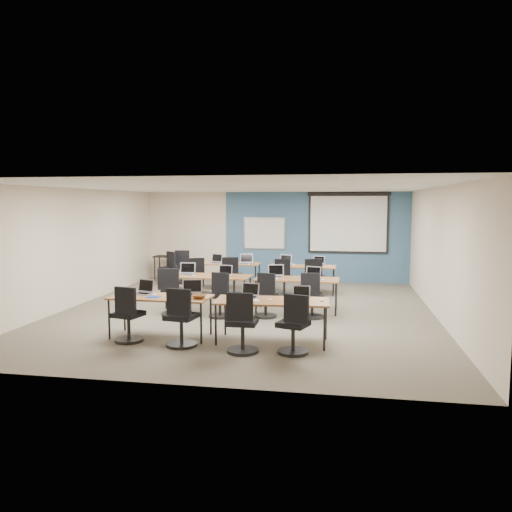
% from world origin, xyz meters
% --- Properties ---
extents(floor, '(8.00, 9.00, 0.02)m').
position_xyz_m(floor, '(0.00, 0.00, 0.00)').
color(floor, '#6B6354').
rests_on(floor, ground).
extents(ceiling, '(8.00, 9.00, 0.02)m').
position_xyz_m(ceiling, '(0.00, 0.00, 2.70)').
color(ceiling, white).
rests_on(ceiling, ground).
extents(wall_back, '(8.00, 0.04, 2.70)m').
position_xyz_m(wall_back, '(0.00, 4.50, 1.35)').
color(wall_back, beige).
rests_on(wall_back, ground).
extents(wall_front, '(8.00, 0.04, 2.70)m').
position_xyz_m(wall_front, '(0.00, -4.50, 1.35)').
color(wall_front, beige).
rests_on(wall_front, ground).
extents(wall_left, '(0.04, 9.00, 2.70)m').
position_xyz_m(wall_left, '(-4.00, 0.00, 1.35)').
color(wall_left, beige).
rests_on(wall_left, ground).
extents(wall_right, '(0.04, 9.00, 2.70)m').
position_xyz_m(wall_right, '(4.00, 0.00, 1.35)').
color(wall_right, beige).
rests_on(wall_right, ground).
extents(blue_accent_panel, '(5.50, 0.04, 2.70)m').
position_xyz_m(blue_accent_panel, '(1.25, 4.47, 1.35)').
color(blue_accent_panel, '#3D5977').
rests_on(blue_accent_panel, wall_back).
extents(whiteboard, '(1.28, 0.03, 0.98)m').
position_xyz_m(whiteboard, '(-0.30, 4.43, 1.45)').
color(whiteboard, '#9CA4AD').
rests_on(whiteboard, wall_back).
extents(projector_screen, '(2.40, 0.10, 1.82)m').
position_xyz_m(projector_screen, '(2.20, 4.41, 1.89)').
color(projector_screen, black).
rests_on(projector_screen, wall_back).
extents(training_table_front_left, '(1.77, 0.74, 0.73)m').
position_xyz_m(training_table_front_left, '(-1.09, -2.30, 0.68)').
color(training_table_front_left, brown).
rests_on(training_table_front_left, floor).
extents(training_table_front_right, '(1.91, 0.80, 0.73)m').
position_xyz_m(training_table_front_right, '(0.90, -2.30, 0.69)').
color(training_table_front_right, '#97622A').
rests_on(training_table_front_right, floor).
extents(training_table_mid_left, '(1.92, 0.80, 0.73)m').
position_xyz_m(training_table_mid_left, '(-0.93, 0.32, 0.69)').
color(training_table_mid_left, olive).
rests_on(training_table_mid_left, floor).
extents(training_table_mid_right, '(1.82, 0.76, 0.73)m').
position_xyz_m(training_table_mid_right, '(1.09, 0.21, 0.69)').
color(training_table_mid_right, olive).
rests_on(training_table_mid_right, floor).
extents(training_table_back_left, '(1.72, 0.72, 0.73)m').
position_xyz_m(training_table_back_left, '(-1.02, 2.71, 0.68)').
color(training_table_back_left, '#A47945').
rests_on(training_table_back_left, floor).
extents(training_table_back_right, '(1.74, 0.73, 0.73)m').
position_xyz_m(training_table_back_right, '(1.03, 2.43, 0.68)').
color(training_table_back_right, '#A9672B').
rests_on(training_table_back_right, floor).
extents(laptop_0, '(0.34, 0.29, 0.26)m').
position_xyz_m(laptop_0, '(-1.47, -2.12, 0.79)').
color(laptop_0, '#AEAFB9').
rests_on(laptop_0, training_table_front_left).
extents(mouse_0, '(0.07, 0.11, 0.04)m').
position_xyz_m(mouse_0, '(-1.21, -2.26, 0.74)').
color(mouse_0, white).
rests_on(mouse_0, training_table_front_left).
extents(task_chair_0, '(0.49, 0.49, 0.97)m').
position_xyz_m(task_chair_0, '(-1.52, -2.72, 0.40)').
color(task_chair_0, black).
rests_on(task_chair_0, floor).
extents(laptop_1, '(0.36, 0.31, 0.27)m').
position_xyz_m(laptop_1, '(-0.60, -2.07, 0.80)').
color(laptop_1, silver).
rests_on(laptop_1, training_table_front_left).
extents(mouse_1, '(0.09, 0.12, 0.04)m').
position_xyz_m(mouse_1, '(-0.40, -2.33, 0.74)').
color(mouse_1, white).
rests_on(mouse_1, training_table_front_left).
extents(task_chair_1, '(0.52, 0.52, 1.00)m').
position_xyz_m(task_chair_1, '(-0.54, -2.83, 0.41)').
color(task_chair_1, black).
rests_on(task_chair_1, floor).
extents(laptop_2, '(0.32, 0.27, 0.24)m').
position_xyz_m(laptop_2, '(0.47, -2.11, 0.79)').
color(laptop_2, silver).
rests_on(laptop_2, training_table_front_right).
extents(mouse_2, '(0.08, 0.10, 0.03)m').
position_xyz_m(mouse_2, '(0.87, -2.33, 0.74)').
color(mouse_2, white).
rests_on(mouse_2, training_table_front_right).
extents(task_chair_2, '(0.51, 0.51, 0.99)m').
position_xyz_m(task_chair_2, '(0.52, -3.00, 0.41)').
color(task_chair_2, black).
rests_on(task_chair_2, floor).
extents(laptop_3, '(0.30, 0.26, 0.23)m').
position_xyz_m(laptop_3, '(1.38, -2.17, 0.79)').
color(laptop_3, '#B0B0B0').
rests_on(laptop_3, training_table_front_right).
extents(mouse_3, '(0.07, 0.11, 0.04)m').
position_xyz_m(mouse_3, '(1.73, -2.24, 0.74)').
color(mouse_3, white).
rests_on(mouse_3, training_table_front_right).
extents(task_chair_3, '(0.51, 0.49, 0.97)m').
position_xyz_m(task_chair_3, '(1.33, -2.92, 0.40)').
color(task_chair_3, black).
rests_on(task_chair_3, floor).
extents(laptop_4, '(0.35, 0.30, 0.27)m').
position_xyz_m(laptop_4, '(-1.47, 0.38, 0.80)').
color(laptop_4, '#9F9FA9').
rests_on(laptop_4, training_table_mid_left).
extents(mouse_4, '(0.06, 0.09, 0.03)m').
position_xyz_m(mouse_4, '(-1.23, 0.15, 0.74)').
color(mouse_4, white).
rests_on(mouse_4, training_table_mid_left).
extents(task_chair_4, '(0.54, 0.54, 1.02)m').
position_xyz_m(task_chair_4, '(-1.45, -0.64, 0.42)').
color(task_chair_4, black).
rests_on(task_chair_4, floor).
extents(laptop_5, '(0.32, 0.27, 0.24)m').
position_xyz_m(laptop_5, '(-0.54, 0.28, 0.79)').
color(laptop_5, '#A6A6AA').
rests_on(laptop_5, training_table_mid_left).
extents(mouse_5, '(0.07, 0.10, 0.03)m').
position_xyz_m(mouse_5, '(-0.43, 0.03, 0.74)').
color(mouse_5, white).
rests_on(mouse_5, training_table_mid_left).
extents(task_chair_5, '(0.49, 0.48, 0.96)m').
position_xyz_m(task_chair_5, '(-0.42, -0.67, 0.39)').
color(task_chair_5, black).
rests_on(task_chair_5, floor).
extents(laptop_6, '(0.36, 0.30, 0.27)m').
position_xyz_m(laptop_6, '(0.59, 0.35, 0.80)').
color(laptop_6, '#BABABA').
rests_on(laptop_6, training_table_mid_right).
extents(mouse_6, '(0.07, 0.10, 0.03)m').
position_xyz_m(mouse_6, '(0.67, 0.07, 0.74)').
color(mouse_6, white).
rests_on(mouse_6, training_table_mid_right).
extents(task_chair_6, '(0.46, 0.46, 0.95)m').
position_xyz_m(task_chair_6, '(0.51, -0.51, 0.39)').
color(task_chair_6, black).
rests_on(task_chair_6, floor).
extents(laptop_7, '(0.34, 0.29, 0.26)m').
position_xyz_m(laptop_7, '(1.44, 0.27, 0.79)').
color(laptop_7, '#B8B8BD').
rests_on(laptop_7, training_table_mid_right).
extents(mouse_7, '(0.09, 0.12, 0.04)m').
position_xyz_m(mouse_7, '(1.65, 0.05, 0.74)').
color(mouse_7, white).
rests_on(mouse_7, training_table_mid_right).
extents(task_chair_7, '(0.48, 0.48, 0.96)m').
position_xyz_m(task_chair_7, '(1.45, -0.41, 0.40)').
color(task_chair_7, black).
rests_on(task_chair_7, floor).
extents(laptop_8, '(0.33, 0.28, 0.25)m').
position_xyz_m(laptop_8, '(-1.35, 2.64, 0.79)').
color(laptop_8, '#AEAEAF').
rests_on(laptop_8, training_table_back_left).
extents(mouse_8, '(0.07, 0.10, 0.03)m').
position_xyz_m(mouse_8, '(-1.16, 2.56, 0.74)').
color(mouse_8, white).
rests_on(mouse_8, training_table_back_left).
extents(task_chair_8, '(0.52, 0.49, 0.97)m').
position_xyz_m(task_chair_8, '(-1.56, 1.79, 0.40)').
color(task_chair_8, black).
rests_on(task_chair_8, floor).
extents(laptop_9, '(0.35, 0.30, 0.27)m').
position_xyz_m(laptop_9, '(-0.52, 2.63, 0.80)').
color(laptop_9, silver).
rests_on(laptop_9, training_table_back_left).
extents(mouse_9, '(0.08, 0.11, 0.04)m').
position_xyz_m(mouse_9, '(-0.40, 2.43, 0.74)').
color(mouse_9, white).
rests_on(mouse_9, training_table_back_left).
extents(task_chair_9, '(0.52, 0.52, 1.00)m').
position_xyz_m(task_chair_9, '(-0.71, 1.90, 0.41)').
color(task_chair_9, black).
rests_on(task_chair_9, floor).
extents(laptop_10, '(0.33, 0.28, 0.25)m').
position_xyz_m(laptop_10, '(0.55, 2.72, 0.79)').
color(laptop_10, '#AFAFB6').
rests_on(laptop_10, training_table_back_right).
extents(mouse_10, '(0.09, 0.12, 0.04)m').
position_xyz_m(mouse_10, '(0.78, 2.57, 0.74)').
color(mouse_10, white).
rests_on(mouse_10, training_table_back_right).
extents(task_chair_10, '(0.49, 0.49, 0.97)m').
position_xyz_m(task_chair_10, '(0.60, 1.93, 0.40)').
color(task_chair_10, black).
rests_on(task_chair_10, floor).
extents(laptop_11, '(0.30, 0.25, 0.23)m').
position_xyz_m(laptop_11, '(1.44, 2.76, 0.79)').
color(laptop_11, silver).
rests_on(laptop_11, training_table_back_right).
extents(mouse_11, '(0.06, 0.10, 0.04)m').
position_xyz_m(mouse_11, '(1.73, 2.46, 0.74)').
color(mouse_11, white).
rests_on(mouse_11, training_table_back_right).
extents(task_chair_11, '(0.57, 0.54, 1.02)m').
position_xyz_m(task_chair_11, '(1.43, 1.72, 0.42)').
color(task_chair_11, black).
rests_on(task_chair_11, floor).
extents(blue_mousepad, '(0.23, 0.19, 0.01)m').
position_xyz_m(blue_mousepad, '(-1.18, -2.39, 0.73)').
color(blue_mousepad, '#0E309E').
rests_on(blue_mousepad, training_table_front_left).
extents(snack_bowl, '(0.33, 0.33, 0.07)m').
position_xyz_m(snack_bowl, '(-0.36, -2.36, 0.77)').
color(snack_bowl, '#9B6126').
rests_on(snack_bowl, training_table_front_left).
extents(snack_plate, '(0.20, 0.20, 0.01)m').
position_xyz_m(snack_plate, '(0.61, -2.42, 0.74)').
color(snack_plate, white).
rests_on(snack_plate, training_table_front_right).
extents(coffee_cup, '(0.08, 0.08, 0.06)m').
position_xyz_m(coffee_cup, '(0.48, -2.38, 0.77)').
color(coffee_cup, silver).
rests_on(coffee_cup, snack_plate).
extents(utility_table, '(0.97, 0.54, 0.75)m').
position_xyz_m(utility_table, '(-3.18, 4.04, 0.66)').
color(utility_table, black).
rests_on(utility_table, floor).
extents(spare_chair_a, '(0.51, 0.51, 1.00)m').
position_xyz_m(spare_chair_a, '(-2.52, 3.48, 0.41)').
color(spare_chair_a, black).
rests_on(spare_chair_a, floor).
extents(spare_chair_b, '(0.57, 0.50, 0.98)m').
position_xyz_m(spare_chair_b, '(-2.89, 3.17, 0.40)').
color(spare_chair_b, black).
rests_on(spare_chair_b, floor).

